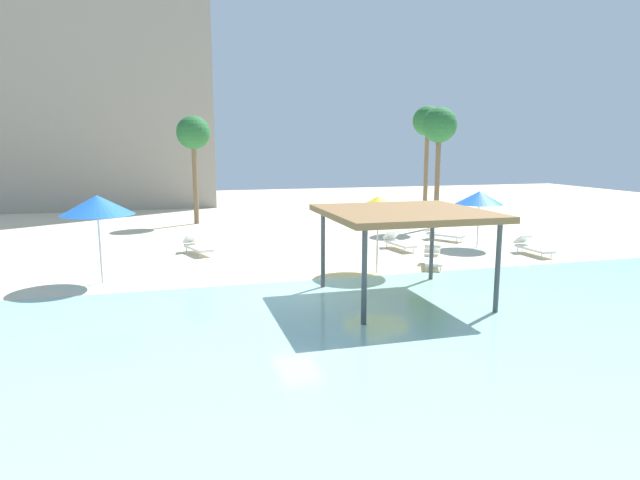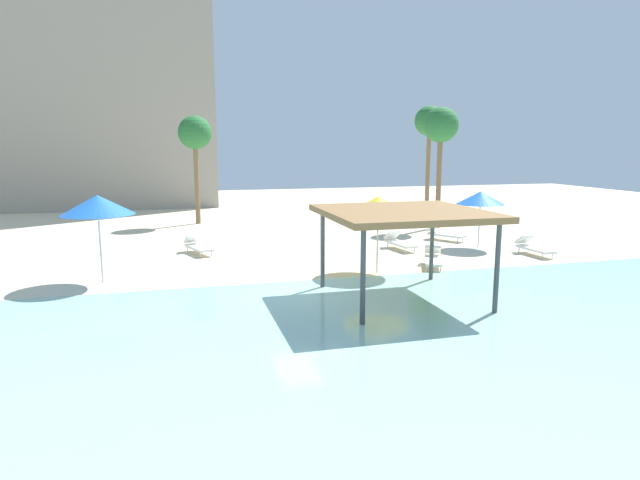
% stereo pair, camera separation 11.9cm
% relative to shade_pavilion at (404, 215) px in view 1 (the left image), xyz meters
% --- Properties ---
extents(ground_plane, '(80.00, 80.00, 0.00)m').
position_rel_shade_pavilion_xyz_m(ground_plane, '(-2.27, 1.37, -2.52)').
color(ground_plane, beige).
extents(lagoon_water, '(44.00, 13.50, 0.04)m').
position_rel_shade_pavilion_xyz_m(lagoon_water, '(-2.27, -3.88, -2.50)').
color(lagoon_water, '#99D1C6').
rests_on(lagoon_water, ground).
extents(shade_pavilion, '(4.50, 4.50, 2.67)m').
position_rel_shade_pavilion_xyz_m(shade_pavilion, '(0.00, 0.00, 0.00)').
color(shade_pavilion, '#42474C').
rests_on(shade_pavilion, ground).
extents(beach_umbrella_blue_1, '(2.10, 2.10, 2.52)m').
position_rel_shade_pavilion_xyz_m(beach_umbrella_blue_1, '(6.70, 6.84, -0.29)').
color(beach_umbrella_blue_1, silver).
rests_on(beach_umbrella_blue_1, ground).
extents(beach_umbrella_blue_2, '(2.33, 2.33, 2.92)m').
position_rel_shade_pavilion_xyz_m(beach_umbrella_blue_2, '(-8.79, 4.49, 0.08)').
color(beach_umbrella_blue_2, silver).
rests_on(beach_umbrella_blue_2, ground).
extents(beach_umbrella_yellow_3, '(2.48, 2.48, 2.75)m').
position_rel_shade_pavilion_xyz_m(beach_umbrella_yellow_3, '(0.56, 3.46, -0.11)').
color(beach_umbrella_yellow_3, silver).
rests_on(beach_umbrella_yellow_3, ground).
extents(lounge_chair_0, '(1.34, 1.97, 0.74)m').
position_rel_shade_pavilion_xyz_m(lounge_chair_0, '(2.95, 3.81, -2.19)').
color(lounge_chair_0, white).
rests_on(lounge_chair_0, ground).
extents(lounge_chair_2, '(0.86, 1.96, 0.74)m').
position_rel_shade_pavilion_xyz_m(lounge_chair_2, '(3.09, 7.36, -2.19)').
color(lounge_chair_2, white).
rests_on(lounge_chair_2, ground).
extents(lounge_chair_3, '(0.71, 1.93, 0.74)m').
position_rel_shade_pavilion_xyz_m(lounge_chair_3, '(8.01, 4.79, -2.19)').
color(lounge_chair_3, white).
rests_on(lounge_chair_3, ground).
extents(lounge_chair_4, '(1.21, 1.99, 0.74)m').
position_rel_shade_pavilion_xyz_m(lounge_chair_4, '(-5.52, 8.71, -2.19)').
color(lounge_chair_4, white).
rests_on(lounge_chair_4, ground).
extents(lounge_chair_5, '(1.53, 1.92, 0.74)m').
position_rel_shade_pavilion_xyz_m(lounge_chair_5, '(6.10, 8.96, -2.19)').
color(lounge_chair_5, white).
rests_on(lounge_chair_5, ground).
extents(palm_tree_0, '(1.90, 1.90, 7.00)m').
position_rel_shade_pavilion_xyz_m(palm_tree_0, '(9.43, 17.58, 3.34)').
color(palm_tree_0, brown).
rests_on(palm_tree_0, ground).
extents(palm_tree_1, '(1.90, 1.90, 6.19)m').
position_rel_shade_pavilion_xyz_m(palm_tree_1, '(-5.09, 17.81, 2.58)').
color(palm_tree_1, brown).
rests_on(palm_tree_1, ground).
extents(palm_tree_2, '(1.90, 1.90, 6.56)m').
position_rel_shade_pavilion_xyz_m(palm_tree_2, '(7.69, 12.71, 2.92)').
color(palm_tree_2, brown).
rests_on(palm_tree_2, ground).
extents(hotel_block_0, '(16.53, 10.57, 20.84)m').
position_rel_shade_pavilion_xyz_m(hotel_block_0, '(-11.52, 31.08, 7.91)').
color(hotel_block_0, '#9E9384').
rests_on(hotel_block_0, ground).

